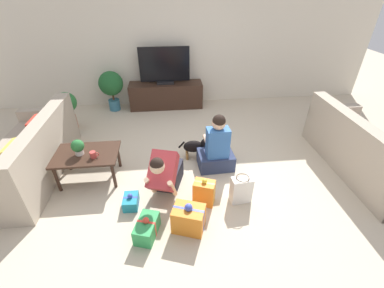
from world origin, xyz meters
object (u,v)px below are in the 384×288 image
at_px(tabletop_plant, 78,147).
at_px(tv, 165,67).
at_px(gift_box_c, 204,192).
at_px(potted_plant_back_left, 111,85).
at_px(dog, 197,146).
at_px(potted_plant_corner_left, 67,106).
at_px(gift_box_a, 189,218).
at_px(person_sitting, 217,149).
at_px(gift_box_d, 131,201).
at_px(gift_box_b, 147,228).
at_px(gift_bag_a, 241,190).
at_px(tv_console, 166,95).
at_px(mug, 93,155).
at_px(person_kneeling, 166,173).
at_px(sofa_left, 30,157).
at_px(sofa_right, 363,152).
at_px(coffee_table, 87,156).

bearing_deg(tabletop_plant, tv, 63.26).
distance_m(gift_box_c, tabletop_plant, 1.79).
height_order(potted_plant_back_left, dog, potted_plant_back_left).
relative_size(potted_plant_back_left, dog, 1.59).
relative_size(tv, potted_plant_back_left, 1.23).
height_order(potted_plant_back_left, gift_box_c, potted_plant_back_left).
relative_size(potted_plant_corner_left, gift_box_a, 1.73).
height_order(person_sitting, gift_box_d, person_sitting).
bearing_deg(gift_box_b, gift_bag_a, 19.50).
bearing_deg(tabletop_plant, person_sitting, 2.40).
xyz_separation_m(tv_console, potted_plant_corner_left, (-1.83, -0.81, 0.19)).
distance_m(tv_console, tv, 0.61).
bearing_deg(mug, gift_box_c, -20.91).
xyz_separation_m(tv_console, dog, (0.45, -2.03, -0.06)).
xyz_separation_m(tv_console, person_kneeling, (-0.05, -2.78, 0.05)).
distance_m(potted_plant_corner_left, gift_bag_a, 3.53).
height_order(gift_box_d, mug, mug).
xyz_separation_m(gift_box_b, gift_box_c, (0.70, 0.43, 0.06)).
height_order(sofa_left, mug, sofa_left).
xyz_separation_m(potted_plant_corner_left, dog, (2.28, -1.21, -0.24)).
bearing_deg(mug, gift_box_d, -46.01).
height_order(potted_plant_corner_left, gift_bag_a, potted_plant_corner_left).
relative_size(potted_plant_back_left, person_sitting, 0.94).
relative_size(potted_plant_corner_left, gift_box_b, 1.79).
xyz_separation_m(sofa_right, potted_plant_corner_left, (-4.68, 1.76, 0.16)).
xyz_separation_m(person_sitting, gift_box_a, (-0.52, -1.10, -0.17)).
bearing_deg(potted_plant_corner_left, gift_box_d, -58.77).
xyz_separation_m(gift_bag_a, mug, (-1.89, 0.56, 0.29)).
xyz_separation_m(coffee_table, gift_bag_a, (2.02, -0.66, -0.20)).
distance_m(tv, gift_bag_a, 3.25).
bearing_deg(tabletop_plant, gift_bag_a, -17.22).
xyz_separation_m(tv, person_kneeling, (-0.05, -2.78, -0.57)).
height_order(tv_console, gift_box_b, tv_console).
bearing_deg(tv_console, tv, 90.00).
bearing_deg(tv, person_kneeling, -91.12).
bearing_deg(sofa_right, gift_box_d, 97.28).
relative_size(sofa_right, gift_box_d, 8.03).
xyz_separation_m(person_kneeling, gift_box_a, (0.24, -0.64, -0.16)).
relative_size(coffee_table, gift_box_a, 2.07).
bearing_deg(tv, gift_box_d, -99.65).
xyz_separation_m(tv_console, tv, (0.00, 0.00, 0.61)).
distance_m(person_kneeling, mug, 1.00).
bearing_deg(gift_bag_a, coffee_table, 161.80).
bearing_deg(mug, person_sitting, 5.84).
relative_size(person_sitting, gift_box_b, 2.25).
distance_m(sofa_left, tv_console, 2.95).
bearing_deg(coffee_table, sofa_right, -2.72).
height_order(tv, dog, tv).
bearing_deg(coffee_table, potted_plant_back_left, 90.24).
height_order(gift_box_b, mug, mug).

